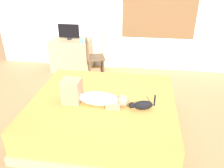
{
  "coord_description": "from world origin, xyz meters",
  "views": [
    {
      "loc": [
        0.38,
        -2.68,
        2.19
      ],
      "look_at": [
        -0.05,
        0.31,
        0.64
      ],
      "focal_mm": 36.32,
      "sensor_mm": 36.0,
      "label": 1
    }
  ],
  "objects": [
    {
      "name": "ground_plane",
      "position": [
        0.0,
        0.0,
        0.0
      ],
      "size": [
        16.0,
        16.0,
        0.0
      ],
      "primitive_type": "plane",
      "color": "olive"
    },
    {
      "name": "person_lying",
      "position": [
        -0.29,
        -0.03,
        0.61
      ],
      "size": [
        0.94,
        0.28,
        0.34
      ],
      "color": "silver",
      "rests_on": "bed"
    },
    {
      "name": "desk",
      "position": [
        -1.28,
        2.18,
        0.37
      ],
      "size": [
        0.9,
        0.56,
        0.74
      ],
      "color": "#997A56",
      "rests_on": "ground"
    },
    {
      "name": "bed",
      "position": [
        -0.15,
        0.11,
        0.24
      ],
      "size": [
        2.12,
        1.93,
        0.49
      ],
      "color": "#997A56",
      "rests_on": "ground"
    },
    {
      "name": "chair_by_desk",
      "position": [
        -0.7,
        1.85,
        0.51
      ],
      "size": [
        0.48,
        0.48,
        0.86
      ],
      "color": "#4C3828",
      "rests_on": "ground"
    },
    {
      "name": "back_wall_with_window",
      "position": [
        0.02,
        2.57,
        1.45
      ],
      "size": [
        6.4,
        0.14,
        2.9
      ],
      "color": "silver",
      "rests_on": "ground"
    },
    {
      "name": "curtain_left",
      "position": [
        -0.37,
        2.46,
        1.16
      ],
      "size": [
        0.44,
        0.06,
        2.32
      ],
      "primitive_type": "cube",
      "color": "#ADCC75",
      "rests_on": "ground"
    },
    {
      "name": "cat",
      "position": [
        0.41,
        -0.08,
        0.56
      ],
      "size": [
        0.35,
        0.17,
        0.21
      ],
      "color": "black",
      "rests_on": "bed"
    },
    {
      "name": "cup",
      "position": [
        -0.96,
        1.96,
        0.79
      ],
      "size": [
        0.08,
        0.08,
        0.1
      ],
      "primitive_type": "cylinder",
      "color": "teal",
      "rests_on": "desk"
    },
    {
      "name": "tv_monitor",
      "position": [
        -1.3,
        2.18,
        0.92
      ],
      "size": [
        0.48,
        0.1,
        0.35
      ],
      "color": "black",
      "rests_on": "desk"
    }
  ]
}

